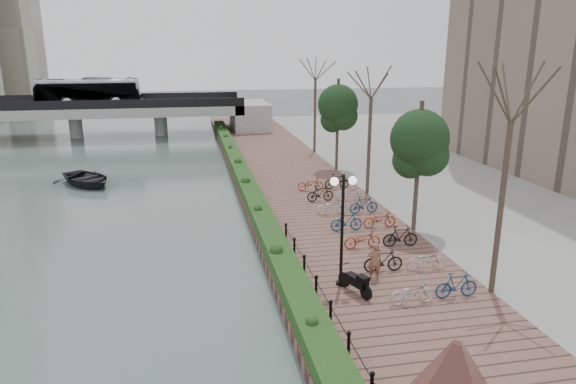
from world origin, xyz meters
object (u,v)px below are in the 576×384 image
object	(u,v)px
motorcycle	(355,281)
pedestrian	(375,261)
lamppost	(343,205)
boat	(87,178)

from	to	relation	value
motorcycle	pedestrian	world-z (taller)	pedestrian
lamppost	boat	xyz separation A→B (m)	(-12.78, 19.68, -3.19)
lamppost	pedestrian	size ratio (longest dim) A/B	2.90
motorcycle	pedestrian	xyz separation A→B (m)	(1.15, 1.05, 0.27)
pedestrian	boat	world-z (taller)	pedestrian
motorcycle	boat	bearing A→B (deg)	100.49
motorcycle	boat	distance (m)	24.32
motorcycle	boat	size ratio (longest dim) A/B	0.32
boat	pedestrian	bearing A→B (deg)	-90.21
lamppost	motorcycle	bearing A→B (deg)	-69.71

